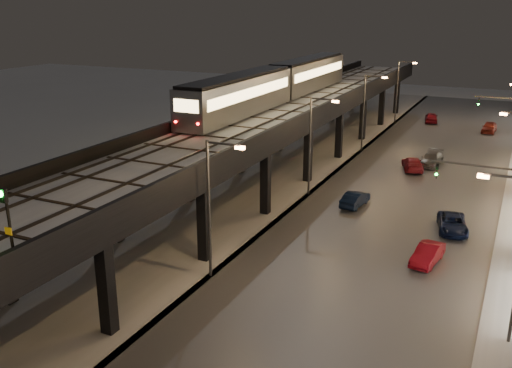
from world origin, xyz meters
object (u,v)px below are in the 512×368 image
at_px(car_mid_dark, 413,164).
at_px(car_onc_white, 431,160).
at_px(car_onc_silver, 427,255).
at_px(rail_signal, 6,210).
at_px(subway_train, 278,83).
at_px(car_onc_red, 489,128).
at_px(car_far_white, 431,118).
at_px(car_near_white, 355,200).
at_px(car_onc_dark, 453,224).

distance_m(car_mid_dark, car_onc_white, 3.10).
distance_m(car_mid_dark, car_onc_silver, 22.98).
bearing_deg(car_onc_silver, rail_signal, -114.06).
relative_size(rail_signal, car_mid_dark, 0.69).
relative_size(subway_train, car_onc_red, 8.96).
distance_m(car_mid_dark, car_far_white, 26.64).
xyz_separation_m(car_near_white, car_onc_red, (8.22, 36.30, 0.08)).
xyz_separation_m(car_onc_silver, car_onc_white, (-3.76, 25.11, 0.05)).
relative_size(car_near_white, car_onc_red, 0.92).
height_order(car_far_white, car_onc_silver, car_far_white).
xyz_separation_m(rail_signal, car_onc_dark, (14.46, 28.14, -8.27)).
distance_m(subway_train, car_near_white, 19.01).
height_order(subway_train, car_onc_silver, subway_train).
bearing_deg(car_onc_dark, car_onc_silver, -108.77).
xyz_separation_m(car_mid_dark, car_onc_dark, (6.01, -15.81, -0.05)).
bearing_deg(car_mid_dark, car_onc_dark, 93.51).
relative_size(car_onc_silver, car_onc_red, 0.92).
height_order(rail_signal, car_onc_red, rail_signal).
bearing_deg(car_far_white, car_onc_white, 89.20).
distance_m(car_near_white, car_far_white, 39.97).
height_order(subway_train, car_onc_red, subway_train).
height_order(rail_signal, car_onc_white, rail_signal).
bearing_deg(car_onc_red, car_onc_dark, -86.54).
bearing_deg(car_near_white, car_onc_white, -97.05).
xyz_separation_m(car_far_white, car_onc_dark, (8.34, -42.35, -0.09)).
bearing_deg(car_onc_red, car_mid_dark, -101.15).
bearing_deg(car_onc_silver, car_mid_dark, 111.44).
distance_m(subway_train, car_mid_dark, 16.83).
bearing_deg(car_onc_red, subway_train, -127.18).
height_order(subway_train, rail_signal, subway_train).
xyz_separation_m(subway_train, car_onc_silver, (20.07, -20.94, -7.84)).
distance_m(car_onc_silver, car_onc_white, 25.39).
bearing_deg(car_mid_dark, rail_signal, 61.82).
bearing_deg(subway_train, car_mid_dark, 5.56).
bearing_deg(car_onc_white, car_onc_red, 81.41).
distance_m(car_far_white, car_onc_white, 24.10).
height_order(rail_signal, car_far_white, rail_signal).
relative_size(subway_train, car_mid_dark, 8.09).
bearing_deg(car_near_white, car_mid_dark, -93.68).
bearing_deg(rail_signal, car_far_white, 85.04).
distance_m(rail_signal, car_onc_dark, 32.70).
height_order(car_near_white, car_onc_red, car_onc_red).
height_order(rail_signal, car_mid_dark, rail_signal).
xyz_separation_m(rail_signal, car_far_white, (6.12, 70.49, -8.17)).
xyz_separation_m(subway_train, car_onc_white, (16.31, 4.17, -7.80)).
distance_m(car_onc_white, car_onc_red, 20.61).
xyz_separation_m(subway_train, car_onc_red, (20.72, 24.31, -7.77)).
relative_size(car_far_white, car_onc_dark, 0.94).
height_order(car_onc_white, car_onc_red, car_onc_red).
height_order(car_mid_dark, car_onc_dark, car_mid_dark).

